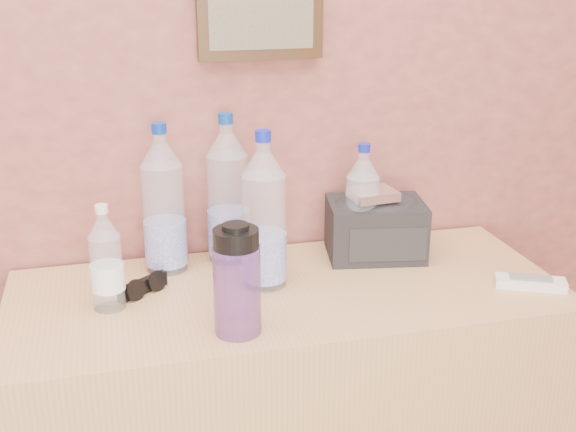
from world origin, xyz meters
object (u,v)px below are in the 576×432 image
at_px(pet_large_c, 362,210).
at_px(pet_small, 106,264).
at_px(pet_large_a, 164,207).
at_px(pet_large_b, 228,197).
at_px(pet_large_d, 264,219).
at_px(sunglasses, 143,286).
at_px(foil_packet, 373,194).
at_px(toiletry_bag, 376,225).
at_px(nalgene_bottle, 237,280).
at_px(ac_remote, 530,283).
at_px(dresser, 287,432).

relative_size(pet_large_c, pet_small, 1.28).
height_order(pet_large_a, pet_large_b, pet_large_b).
distance_m(pet_large_d, sunglasses, 0.31).
bearing_deg(pet_large_d, foil_packet, 14.92).
height_order(pet_small, toiletry_bag, pet_small).
height_order(pet_large_c, nalgene_bottle, pet_large_c).
xyz_separation_m(nalgene_bottle, ac_remote, (0.69, 0.04, -0.10)).
height_order(dresser, toiletry_bag, toiletry_bag).
bearing_deg(toiletry_bag, pet_small, -158.53).
bearing_deg(pet_large_c, foil_packet, -1.47).
distance_m(sunglasses, ac_remote, 0.89).
bearing_deg(pet_large_a, sunglasses, -118.02).
bearing_deg(pet_large_c, toiletry_bag, 27.34).
bearing_deg(pet_large_a, pet_small, -128.20).
bearing_deg(pet_large_d, pet_large_c, 16.51).
relative_size(pet_large_a, pet_large_c, 1.20).
bearing_deg(sunglasses, pet_large_b, -3.02).
bearing_deg(ac_remote, pet_large_d, -170.66).
relative_size(nalgene_bottle, ac_remote, 1.47).
relative_size(pet_small, nalgene_bottle, 1.01).
bearing_deg(pet_large_c, sunglasses, -173.90).
relative_size(dresser, toiletry_bag, 5.31).
relative_size(pet_large_c, nalgene_bottle, 1.29).
relative_size(pet_large_c, pet_large_d, 0.82).
xyz_separation_m(pet_large_b, sunglasses, (-0.23, -0.15, -0.15)).
distance_m(nalgene_bottle, foil_packet, 0.49).
bearing_deg(ac_remote, toiletry_bag, 161.37).
bearing_deg(toiletry_bag, ac_remote, -33.73).
xyz_separation_m(dresser, pet_large_b, (-0.10, 0.21, 0.56)).
distance_m(pet_large_a, pet_large_d, 0.26).
relative_size(pet_large_b, pet_large_d, 1.02).
height_order(dresser, ac_remote, ac_remote).
bearing_deg(pet_large_a, ac_remote, -21.13).
bearing_deg(nalgene_bottle, pet_large_d, 64.00).
xyz_separation_m(pet_large_a, pet_large_b, (0.16, 0.03, 0.00)).
relative_size(pet_large_d, nalgene_bottle, 1.57).
height_order(pet_small, ac_remote, pet_small).
height_order(dresser, pet_large_d, pet_large_d).
relative_size(dresser, pet_large_b, 3.39).
bearing_deg(foil_packet, pet_large_d, -165.08).
relative_size(pet_large_a, pet_large_b, 0.97).
relative_size(pet_small, foil_packet, 2.21).
bearing_deg(pet_large_c, pet_large_a, 172.02).
xyz_separation_m(dresser, pet_small, (-0.40, 0.00, 0.50)).
relative_size(toiletry_bag, foil_packet, 2.23).
distance_m(pet_large_a, pet_large_b, 0.16).
distance_m(pet_large_a, nalgene_bottle, 0.37).
bearing_deg(foil_packet, pet_large_b, 164.77).
xyz_separation_m(pet_large_c, ac_remote, (0.33, -0.24, -0.12)).
relative_size(dresser, nalgene_bottle, 5.42).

